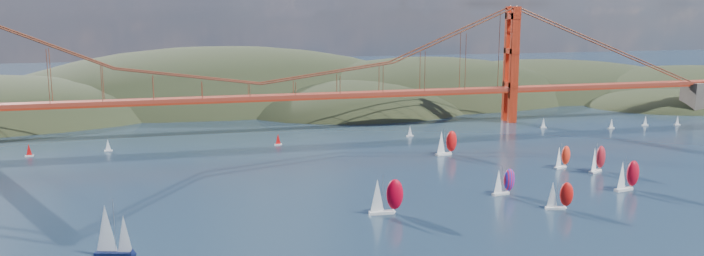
% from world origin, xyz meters
% --- Properties ---
extents(headlands, '(725.00, 225.00, 96.00)m').
position_xyz_m(headlands, '(44.95, 278.29, -12.46)').
color(headlands, black).
rests_on(headlands, ground).
extents(bridge, '(552.00, 12.00, 55.00)m').
position_xyz_m(bridge, '(-1.75, 180.00, 32.23)').
color(bridge, maroon).
rests_on(bridge, ground).
extents(sloop_navy, '(8.96, 6.17, 13.28)m').
position_xyz_m(sloop_navy, '(-51.83, 38.72, 5.86)').
color(sloop_navy, '#0B1233').
rests_on(sloop_navy, ground).
extents(racer_0, '(9.49, 3.95, 10.84)m').
position_xyz_m(racer_0, '(17.44, 53.33, 5.12)').
color(racer_0, silver).
rests_on(racer_0, ground).
extents(racer_1, '(7.76, 4.32, 8.69)m').
position_xyz_m(racer_1, '(65.23, 45.12, 4.11)').
color(racer_1, white).
rests_on(racer_1, ground).
extents(racer_2, '(9.18, 4.88, 10.30)m').
position_xyz_m(racer_2, '(95.91, 57.33, 4.87)').
color(racer_2, silver).
rests_on(racer_2, ground).
extents(racer_3, '(7.71, 5.18, 8.63)m').
position_xyz_m(racer_3, '(92.68, 88.25, 4.08)').
color(racer_3, white).
rests_on(racer_3, ground).
extents(racer_4, '(8.73, 6.66, 9.87)m').
position_xyz_m(racer_4, '(100.98, 80.05, 4.67)').
color(racer_4, silver).
rests_on(racer_4, ground).
extents(racer_5, '(9.16, 4.89, 10.27)m').
position_xyz_m(racer_5, '(61.68, 117.94, 4.85)').
color(racer_5, white).
rests_on(racer_5, ground).
extents(racer_rwb, '(7.79, 3.95, 8.75)m').
position_xyz_m(racer_rwb, '(57.30, 62.67, 4.14)').
color(racer_rwb, silver).
rests_on(racer_rwb, ground).
extents(distant_boat_2, '(3.00, 2.00, 4.70)m').
position_xyz_m(distant_boat_2, '(-90.06, 154.94, 2.41)').
color(distant_boat_2, silver).
rests_on(distant_boat_2, ground).
extents(distant_boat_3, '(3.00, 2.00, 4.70)m').
position_xyz_m(distant_boat_3, '(-62.29, 157.07, 2.41)').
color(distant_boat_3, silver).
rests_on(distant_boat_3, ground).
extents(distant_boat_4, '(3.00, 2.00, 4.70)m').
position_xyz_m(distant_boat_4, '(126.93, 159.70, 2.41)').
color(distant_boat_4, silver).
rests_on(distant_boat_4, ground).
extents(distant_boat_5, '(3.00, 2.00, 4.70)m').
position_xyz_m(distant_boat_5, '(156.24, 150.48, 2.41)').
color(distant_boat_5, silver).
rests_on(distant_boat_5, ground).
extents(distant_boat_6, '(3.00, 2.00, 4.70)m').
position_xyz_m(distant_boat_6, '(176.25, 153.01, 2.41)').
color(distant_boat_6, silver).
rests_on(distant_boat_6, ground).
extents(distant_boat_7, '(3.00, 2.00, 4.70)m').
position_xyz_m(distant_boat_7, '(191.58, 150.18, 2.41)').
color(distant_boat_7, silver).
rests_on(distant_boat_7, ground).
extents(distant_boat_8, '(3.00, 2.00, 4.70)m').
position_xyz_m(distant_boat_8, '(60.79, 156.10, 2.41)').
color(distant_boat_8, silver).
rests_on(distant_boat_8, ground).
extents(distant_boat_9, '(3.00, 2.00, 4.70)m').
position_xyz_m(distant_boat_9, '(3.10, 152.07, 2.41)').
color(distant_boat_9, silver).
rests_on(distant_boat_9, ground).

